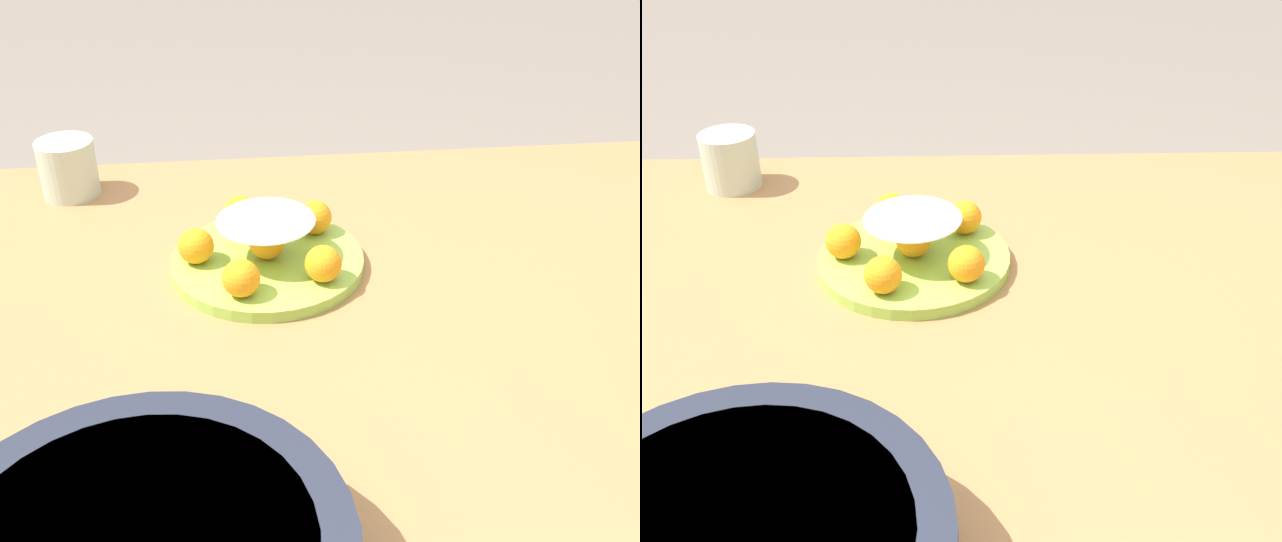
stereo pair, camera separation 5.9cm
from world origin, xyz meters
The scene contains 3 objects.
dining_table centered at (0.00, 0.00, 0.63)m, with size 1.58×1.02×0.70m.
cake_plate centered at (0.12, -0.16, 0.73)m, with size 0.25×0.25×0.08m.
cup_near centered at (0.41, -0.41, 0.75)m, with size 0.09×0.09×0.09m.
Camera 1 is at (0.14, 0.67, 1.22)m, focal length 42.00 mm.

